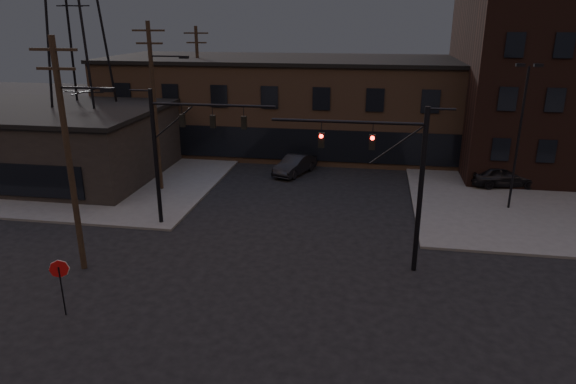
# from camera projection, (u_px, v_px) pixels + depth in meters

# --- Properties ---
(ground) EXTENTS (140.00, 140.00, 0.00)m
(ground) POSITION_uv_depth(u_px,v_px,m) (264.00, 306.00, 21.90)
(ground) COLOR black
(ground) RESTS_ON ground
(sidewalk_nw) EXTENTS (30.00, 30.00, 0.15)m
(sidewalk_nw) POSITION_uv_depth(u_px,v_px,m) (75.00, 154.00, 45.87)
(sidewalk_nw) COLOR #474744
(sidewalk_nw) RESTS_ON ground
(building_row) EXTENTS (40.00, 12.00, 8.00)m
(building_row) POSITION_uv_depth(u_px,v_px,m) (328.00, 106.00, 46.73)
(building_row) COLOR brown
(building_row) RESTS_ON ground
(building_left) EXTENTS (16.00, 12.00, 5.00)m
(building_left) POSITION_uv_depth(u_px,v_px,m) (52.00, 144.00, 39.17)
(building_left) COLOR black
(building_left) RESTS_ON ground
(traffic_signal_near) EXTENTS (7.12, 0.24, 8.00)m
(traffic_signal_near) POSITION_uv_depth(u_px,v_px,m) (397.00, 172.00, 23.66)
(traffic_signal_near) COLOR black
(traffic_signal_near) RESTS_ON ground
(traffic_signal_far) EXTENTS (7.12, 0.24, 8.00)m
(traffic_signal_far) POSITION_uv_depth(u_px,v_px,m) (176.00, 143.00, 28.80)
(traffic_signal_far) COLOR black
(traffic_signal_far) RESTS_ON ground
(stop_sign) EXTENTS (0.72, 0.33, 2.48)m
(stop_sign) POSITION_uv_depth(u_px,v_px,m) (60.00, 275.00, 20.71)
(stop_sign) COLOR black
(stop_sign) RESTS_ON ground
(utility_pole_near) EXTENTS (3.70, 0.28, 11.00)m
(utility_pole_near) POSITION_uv_depth(u_px,v_px,m) (69.00, 152.00, 23.35)
(utility_pole_near) COLOR black
(utility_pole_near) RESTS_ON ground
(utility_pole_mid) EXTENTS (3.70, 0.28, 11.50)m
(utility_pole_mid) POSITION_uv_depth(u_px,v_px,m) (155.00, 104.00, 34.63)
(utility_pole_mid) COLOR black
(utility_pole_mid) RESTS_ON ground
(utility_pole_far) EXTENTS (2.20, 0.28, 11.00)m
(utility_pole_far) POSITION_uv_depth(u_px,v_px,m) (199.00, 87.00, 46.10)
(utility_pole_far) COLOR black
(utility_pole_far) RESTS_ON ground
(transmission_tower) EXTENTS (7.00, 7.00, 25.00)m
(transmission_tower) POSITION_uv_depth(u_px,v_px,m) (73.00, 6.00, 37.49)
(transmission_tower) COLOR black
(transmission_tower) RESTS_ON ground
(lot_light_a) EXTENTS (1.50, 0.28, 9.14)m
(lot_light_a) POSITION_uv_depth(u_px,v_px,m) (521.00, 125.00, 31.13)
(lot_light_a) COLOR black
(lot_light_a) RESTS_ON ground
(parked_car_lot_a) EXTENTS (4.96, 2.67, 1.60)m
(parked_car_lot_a) POSITION_uv_depth(u_px,v_px,m) (503.00, 175.00, 36.81)
(parked_car_lot_a) COLOR black
(parked_car_lot_a) RESTS_ON sidewalk_ne
(parked_car_lot_b) EXTENTS (4.41, 2.53, 1.20)m
(parked_car_lot_b) POSITION_uv_depth(u_px,v_px,m) (533.00, 158.00, 42.05)
(parked_car_lot_b) COLOR silver
(parked_car_lot_b) RESTS_ON sidewalk_ne
(car_crossing) EXTENTS (3.12, 4.79, 1.49)m
(car_crossing) POSITION_uv_depth(u_px,v_px,m) (295.00, 165.00, 40.18)
(car_crossing) COLOR black
(car_crossing) RESTS_ON ground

